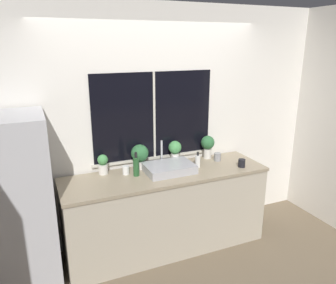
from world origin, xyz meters
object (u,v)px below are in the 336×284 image
Objects in this scene: potted_plant_far_left at (103,164)px; potted_plant_center_right at (175,150)px; sink at (169,168)px; potted_plant_far_right at (208,145)px; potted_plant_center_left at (140,155)px; mug_black at (242,163)px; refrigerator at (13,206)px; mug_grey at (217,157)px; soap_bottle at (198,161)px; bottle_tall at (136,166)px; mug_white at (126,170)px.

potted_plant_far_left is 0.85m from potted_plant_center_right.
sink is 1.86× the size of potted_plant_far_right.
potted_plant_far_right is at bearing 0.00° from potted_plant_center_left.
mug_black is (0.21, -0.42, -0.13)m from potted_plant_far_right.
refrigerator is 3.21× the size of sink.
potted_plant_far_right is at bearing 117.27° from mug_grey.
potted_plant_center_left is 1.16m from mug_black.
soap_bottle is (0.35, -0.00, 0.03)m from sink.
bottle_tall is 2.87× the size of mug_black.
refrigerator is 18.49× the size of mug_black.
refrigerator is at bearing -176.47° from bottle_tall.
sink is 0.31m from potted_plant_center_right.
sink is at bearing -14.73° from mug_white.
potted_plant_far_left is 1.29m from potted_plant_far_right.
mug_black is at bearing -63.55° from mug_grey.
potted_plant_center_right is (0.43, 0.00, 0.00)m from potted_plant_center_left.
potted_plant_far_right reaches higher than mug_grey.
potted_plant_center_left is (0.42, 0.00, 0.05)m from potted_plant_far_left.
potted_plant_far_right is 0.36m from soap_bottle.
sink is 2.42× the size of potted_plant_far_left.
potted_plant_center_right is at bearing 0.00° from potted_plant_far_left.
refrigerator is 6.09× the size of potted_plant_center_left.
refrigerator is 1.78m from potted_plant_center_right.
mug_black is 0.99× the size of mug_white.
potted_plant_far_left is 0.25m from mug_white.
soap_bottle is (0.18, -0.23, -0.09)m from potted_plant_center_right.
potted_plant_far_left is at bearing 154.62° from mug_white.
bottle_tall is (-0.54, -0.19, -0.05)m from potted_plant_center_right.
potted_plant_center_left is 0.25m from mug_white.
mug_white is at bearing 166.22° from mug_black.
potted_plant_center_left is 3.03× the size of mug_black.
soap_bottle reaches higher than mug_white.
mug_white is (1.12, 0.16, 0.12)m from refrigerator.
bottle_tall is (-0.97, -0.19, -0.06)m from potted_plant_far_right.
potted_plant_center_left is at bearing 172.16° from mug_grey.
potted_plant_far_right is at bearing 11.04° from bottle_tall.
bottle_tall is at bearing -119.05° from potted_plant_center_left.
potted_plant_far_left is 1.19× the size of soap_bottle.
soap_bottle reaches higher than mug_grey.
potted_plant_far_right is 0.19m from mug_grey.
potted_plant_far_right is at bearing 116.71° from mug_black.
potted_plant_far_right is at bearing 0.00° from potted_plant_center_right.
mug_white is (0.22, -0.11, -0.07)m from potted_plant_far_left.
mug_white is at bearing 136.75° from bottle_tall.
potted_plant_far_right is 1.08m from mug_white.
mug_black is at bearing -15.60° from potted_plant_far_left.
bottle_tall is at bearing 176.94° from soap_bottle.
bottle_tall is at bearing 169.12° from mug_black.
potted_plant_far_left is 1.55m from mug_black.
mug_grey is at bearing 116.45° from mug_black.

